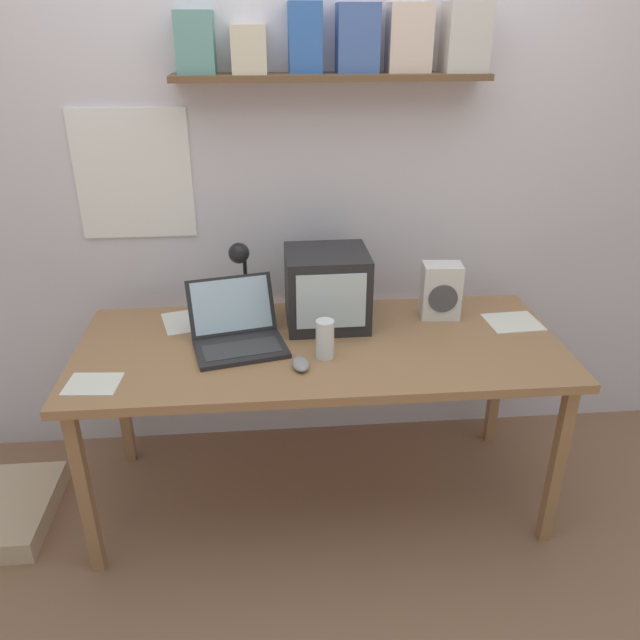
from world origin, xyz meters
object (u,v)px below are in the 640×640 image
computer_mouse (301,364)px  loose_paper_near_monitor (197,320)px  desk_lamp (241,268)px  corner_desk (320,356)px  space_heater (441,291)px  loose_paper_near_laptop (93,384)px  juice_glass (325,341)px  printed_handout (513,322)px  crt_monitor (327,288)px  laptop (237,329)px

computer_mouse → loose_paper_near_monitor: (-0.41, 0.43, -0.01)m
desk_lamp → corner_desk: bearing=-16.1°
space_heater → loose_paper_near_laptop: bearing=-157.0°
juice_glass → printed_handout: juice_glass is taller
corner_desk → crt_monitor: crt_monitor is taller
corner_desk → crt_monitor: 0.28m
space_heater → corner_desk: bearing=-154.2°
laptop → computer_mouse: bearing=-55.2°
desk_lamp → space_heater: size_ratio=1.46×
crt_monitor → laptop: size_ratio=0.83×
laptop → space_heater: (0.84, 0.17, 0.06)m
desk_lamp → loose_paper_near_monitor: bearing=-162.0°
desk_lamp → printed_handout: desk_lamp is taller
crt_monitor → juice_glass: (-0.04, -0.29, -0.09)m
laptop → printed_handout: (1.13, 0.08, -0.06)m
space_heater → loose_paper_near_monitor: 1.03m
juice_glass → loose_paper_near_monitor: juice_glass is taller
corner_desk → juice_glass: (0.01, -0.11, 0.12)m
juice_glass → space_heater: space_heater is taller
corner_desk → desk_lamp: (-0.30, 0.24, 0.29)m
juice_glass → computer_mouse: juice_glass is taller
desk_lamp → loose_paper_near_monitor: size_ratio=1.09×
space_heater → printed_handout: size_ratio=1.04×
corner_desk → desk_lamp: desk_lamp is taller
corner_desk → loose_paper_near_laptop: loose_paper_near_laptop is taller
laptop → desk_lamp: desk_lamp is taller
computer_mouse → loose_paper_near_monitor: bearing=133.4°
crt_monitor → printed_handout: (0.77, -0.07, -0.15)m
juice_glass → loose_paper_near_laptop: size_ratio=0.77×
laptop → computer_mouse: 0.32m
corner_desk → computer_mouse: 0.22m
computer_mouse → space_heater: bearing=32.3°
laptop → desk_lamp: size_ratio=1.17×
juice_glass → corner_desk: bearing=94.5°
laptop → computer_mouse: size_ratio=3.64×
laptop → desk_lamp: bearing=71.5°
printed_handout → corner_desk: bearing=-172.1°
printed_handout → loose_paper_near_laptop: bearing=-167.9°
crt_monitor → loose_paper_near_laptop: (-0.85, -0.42, -0.15)m
corner_desk → computer_mouse: computer_mouse is taller
corner_desk → crt_monitor: (0.04, 0.18, 0.21)m
crt_monitor → juice_glass: crt_monitor is taller
crt_monitor → juice_glass: 0.31m
computer_mouse → printed_handout: 0.95m
loose_paper_near_laptop → loose_paper_near_monitor: 0.58m
laptop → juice_glass: (0.33, -0.14, 0.01)m
loose_paper_near_monitor → desk_lamp: bearing=-4.3°
laptop → printed_handout: bearing=-8.4°
corner_desk → desk_lamp: size_ratio=5.47×
juice_glass → loose_paper_near_monitor: (-0.51, 0.36, -0.06)m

